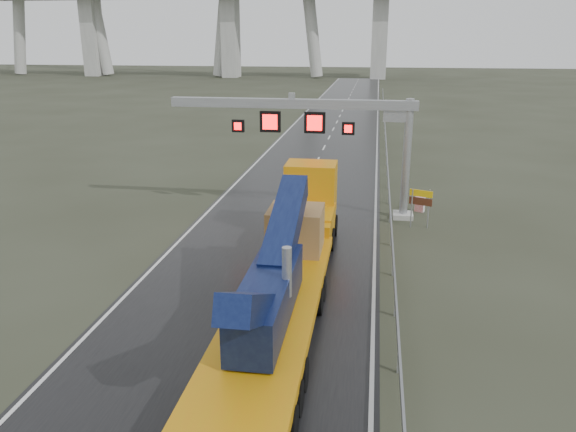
% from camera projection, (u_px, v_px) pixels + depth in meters
% --- Properties ---
extents(ground, '(400.00, 400.00, 0.00)m').
position_uv_depth(ground, '(211.00, 373.00, 18.47)').
color(ground, '#2D2F21').
rests_on(ground, ground).
extents(road, '(11.00, 200.00, 0.02)m').
position_uv_depth(road, '(324.00, 148.00, 56.12)').
color(road, black).
rests_on(road, ground).
extents(guardrail, '(0.20, 140.00, 1.40)m').
position_uv_depth(guardrail, '(387.00, 164.00, 45.60)').
color(guardrail, slate).
rests_on(guardrail, ground).
extents(sign_gantry, '(14.90, 1.20, 7.42)m').
position_uv_depth(sign_gantry, '(327.00, 124.00, 33.39)').
color(sign_gantry, '#A5A5A1').
rests_on(sign_gantry, ground).
extents(heavy_haul_truck, '(3.19, 20.83, 4.89)m').
position_uv_depth(heavy_haul_truck, '(291.00, 248.00, 24.12)').
color(heavy_haul_truck, '#CB790B').
rests_on(heavy_haul_truck, ground).
extents(exit_sign_pair, '(1.27, 0.53, 2.29)m').
position_uv_depth(exit_sign_pair, '(421.00, 201.00, 32.16)').
color(exit_sign_pair, '#919299').
rests_on(exit_sign_pair, ground).
extents(striped_barrier, '(0.65, 0.52, 0.97)m').
position_uv_depth(striped_barrier, '(420.00, 204.00, 35.48)').
color(striped_barrier, red).
rests_on(striped_barrier, ground).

